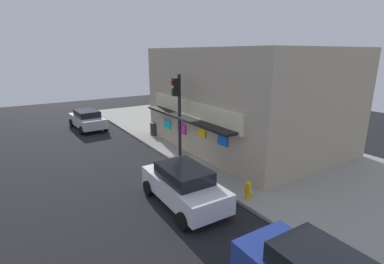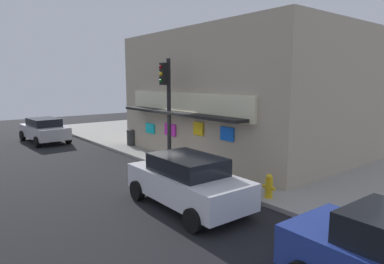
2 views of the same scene
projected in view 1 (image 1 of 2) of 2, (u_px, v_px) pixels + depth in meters
ground_plane at (170, 161)px, 16.26m from camera, size 48.95×48.95×0.00m
sidewalk at (237, 144)px, 18.87m from camera, size 32.64×10.02×0.14m
corner_building at (246, 98)px, 18.12m from camera, size 11.21×8.98×6.03m
traffic_light at (178, 105)px, 15.81m from camera, size 0.32×0.58×4.64m
fire_hydrant at (248, 190)px, 11.67m from camera, size 0.48×0.24×0.78m
trash_can at (154, 129)px, 20.68m from camera, size 0.53×0.53×0.90m
pedestrian at (183, 131)px, 17.90m from camera, size 0.46×0.50×1.89m
potted_plant_by_doorway at (175, 128)px, 20.32m from camera, size 0.68×0.68×0.97m
potted_plant_by_window at (204, 138)px, 18.19m from camera, size 0.57×0.57×0.93m
parked_car_white at (184, 185)px, 11.41m from camera, size 4.25×2.11×1.60m
parked_car_silver at (87, 119)px, 22.80m from camera, size 4.29×2.22×1.50m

